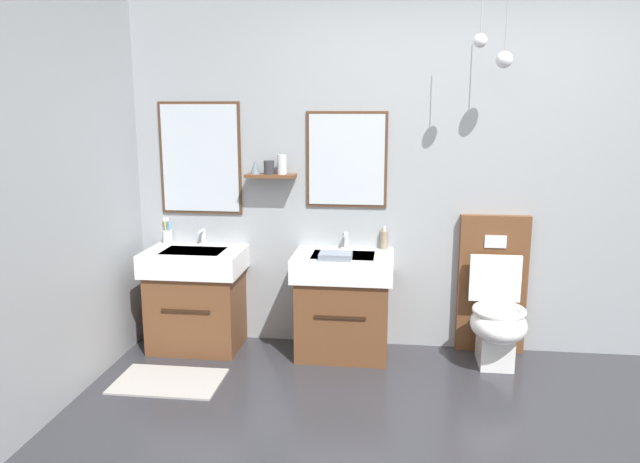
{
  "coord_description": "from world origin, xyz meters",
  "views": [
    {
      "loc": [
        -0.43,
        -2.65,
        1.72
      ],
      "look_at": [
        -0.9,
        1.24,
        0.93
      ],
      "focal_mm": 33.76,
      "sensor_mm": 36.0,
      "label": 1
    }
  ],
  "objects": [
    {
      "name": "wall_back",
      "position": [
        -0.02,
        1.69,
        1.27
      ],
      "size": [
        4.88,
        0.54,
        2.54
      ],
      "color": "#999EA3",
      "rests_on": "ground"
    },
    {
      "name": "bath_mat",
      "position": [
        -1.84,
        0.81,
        0.01
      ],
      "size": [
        0.68,
        0.44,
        0.01
      ],
      "primitive_type": "cube",
      "color": "#9E9993",
      "rests_on": "ground"
    },
    {
      "name": "vanity_sink_left",
      "position": [
        -1.84,
        1.42,
        0.39
      ],
      "size": [
        0.7,
        0.51,
        0.74
      ],
      "color": "brown",
      "rests_on": "ground"
    },
    {
      "name": "tap_on_left_sink",
      "position": [
        -1.84,
        1.61,
        0.81
      ],
      "size": [
        0.03,
        0.13,
        0.11
      ],
      "color": "silver",
      "rests_on": "vanity_sink_left"
    },
    {
      "name": "vanity_sink_right",
      "position": [
        -0.76,
        1.42,
        0.39
      ],
      "size": [
        0.7,
        0.51,
        0.74
      ],
      "color": "brown",
      "rests_on": "ground"
    },
    {
      "name": "tap_on_right_sink",
      "position": [
        -0.76,
        1.61,
        0.81
      ],
      "size": [
        0.03,
        0.13,
        0.11
      ],
      "color": "silver",
      "rests_on": "vanity_sink_right"
    },
    {
      "name": "toilet",
      "position": [
        0.29,
        1.44,
        0.38
      ],
      "size": [
        0.48,
        0.62,
        1.0
      ],
      "color": "brown",
      "rests_on": "ground"
    },
    {
      "name": "toothbrush_cup",
      "position": [
        -2.1,
        1.6,
        0.79
      ],
      "size": [
        0.07,
        0.07,
        0.2
      ],
      "color": "silver",
      "rests_on": "vanity_sink_left"
    },
    {
      "name": "soap_dispenser",
      "position": [
        -0.48,
        1.61,
        0.81
      ],
      "size": [
        0.06,
        0.06,
        0.17
      ],
      "color": "gray",
      "rests_on": "vanity_sink_right"
    },
    {
      "name": "folded_hand_towel",
      "position": [
        -0.8,
        1.26,
        0.76
      ],
      "size": [
        0.22,
        0.16,
        0.04
      ],
      "primitive_type": "cube",
      "color": "gray",
      "rests_on": "vanity_sink_right"
    }
  ]
}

